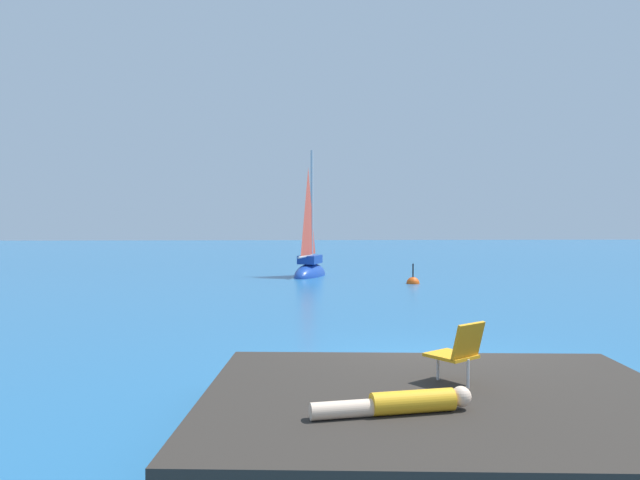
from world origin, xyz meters
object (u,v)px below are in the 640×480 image
(sailboat_near, at_px, (310,268))
(beach_chair, at_px, (459,350))
(marker_buoy, at_px, (413,283))
(person_sunbather, at_px, (401,403))

(sailboat_near, height_order, beach_chair, sailboat_near)
(beach_chair, distance_m, marker_buoy, 17.58)
(person_sunbather, height_order, marker_buoy, marker_buoy)
(person_sunbather, height_order, beach_chair, beach_chair)
(sailboat_near, height_order, marker_buoy, sailboat_near)
(sailboat_near, distance_m, beach_chair, 21.11)
(sailboat_near, distance_m, marker_buoy, 5.71)
(marker_buoy, bearing_deg, sailboat_near, 137.64)
(person_sunbather, relative_size, marker_buoy, 1.55)
(sailboat_near, xyz_separation_m, marker_buoy, (4.21, -3.84, -0.36))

